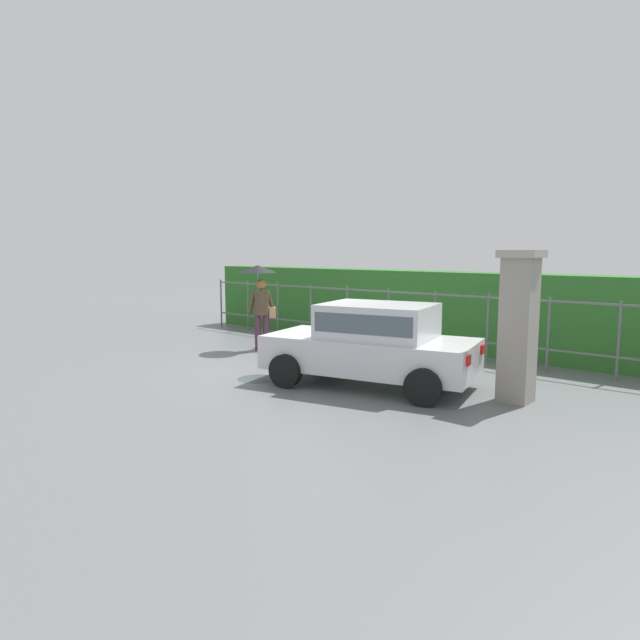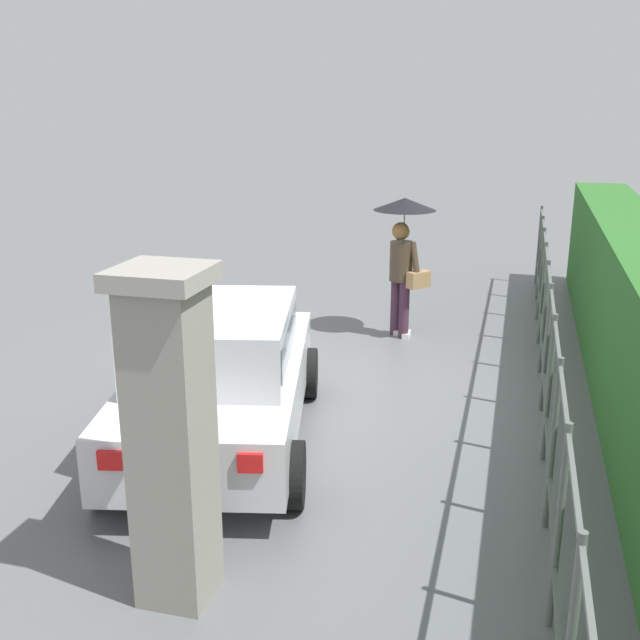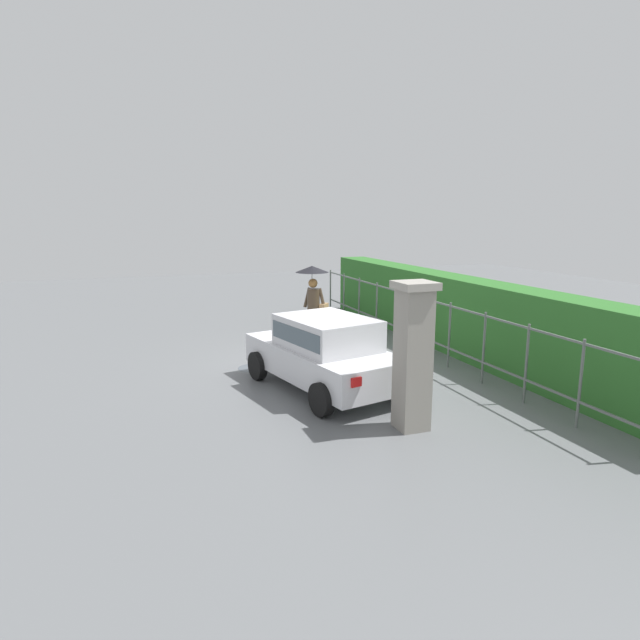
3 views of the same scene
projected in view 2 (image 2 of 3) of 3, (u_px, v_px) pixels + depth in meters
ground_plane at (315, 384)px, 9.32m from camera, size 40.00×40.00×0.00m
car at (219, 371)px, 7.50m from camera, size 3.97×2.50×1.48m
pedestrian at (404, 239)px, 10.85m from camera, size 0.92×0.92×2.06m
gate_pillar at (171, 437)px, 5.04m from camera, size 0.60×0.60×2.42m
fence_section at (547, 341)px, 8.33m from camera, size 12.64×0.05×1.50m
puddle_near at (208, 371)px, 9.78m from camera, size 0.74×0.74×0.00m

